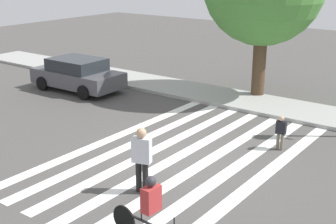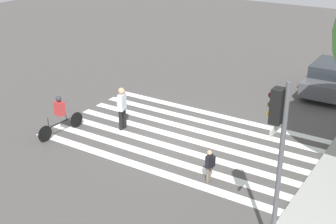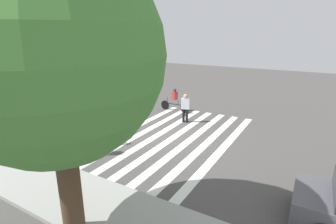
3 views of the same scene
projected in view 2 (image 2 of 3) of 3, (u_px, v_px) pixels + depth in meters
ground_plane at (183, 138)px, 18.04m from camera, size 60.00×60.00×0.00m
crosswalk_stripes at (183, 138)px, 18.04m from camera, size 5.74×10.00×0.01m
traffic_light at (278, 137)px, 10.82m from camera, size 0.60×0.50×4.60m
pedestrian_adult_tall_backpack at (122, 106)px, 18.43m from camera, size 0.53×0.35×1.75m
pedestrian_adult_blue_shirt at (210, 163)px, 14.90m from camera, size 0.31×0.26×1.11m
cyclist_far_lane at (60, 114)px, 18.03m from camera, size 2.25×0.41×1.59m
car_parked_dark_suv at (332, 78)px, 22.32m from camera, size 4.33×2.14×1.49m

